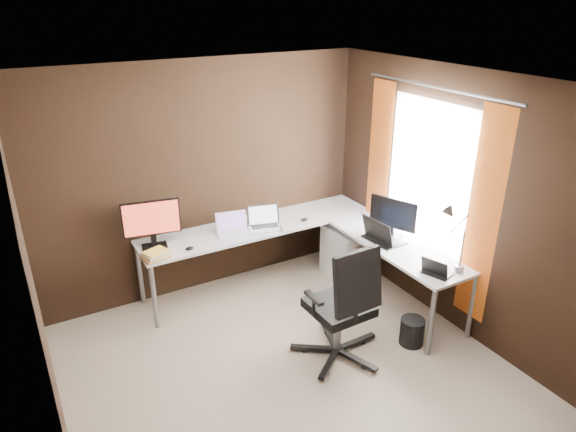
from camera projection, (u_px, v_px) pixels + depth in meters
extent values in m
cube|color=tan|center=(289.00, 373.00, 4.52)|extent=(3.60, 3.60, 0.00)
cube|color=white|center=(289.00, 84.00, 3.51)|extent=(3.60, 3.60, 0.00)
cube|color=black|center=(205.00, 179.00, 5.45)|extent=(3.60, 0.00, 2.50)
cube|color=black|center=(466.00, 388.00, 2.58)|extent=(3.60, 0.00, 2.50)
cube|color=black|center=(39.00, 312.00, 3.20)|extent=(0.00, 3.60, 2.50)
cube|color=black|center=(455.00, 203.00, 4.83)|extent=(0.00, 3.60, 2.50)
cube|color=white|center=(430.00, 173.00, 5.02)|extent=(0.00, 1.00, 1.30)
cube|color=orange|center=(483.00, 219.00, 4.51)|extent=(0.01, 0.35, 2.00)
cube|color=orange|center=(378.00, 172.00, 5.66)|extent=(0.01, 0.35, 2.00)
cylinder|color=slate|center=(437.00, 87.00, 4.67)|extent=(0.02, 1.90, 0.02)
cube|color=white|center=(259.00, 226.00, 5.64)|extent=(2.65, 0.60, 0.03)
cube|color=white|center=(399.00, 245.00, 5.21)|extent=(0.60, 1.65, 0.03)
cylinder|color=slate|center=(154.00, 297.00, 5.00)|extent=(0.05, 0.05, 0.70)
cylinder|color=slate|center=(140.00, 274.00, 5.41)|extent=(0.05, 0.05, 0.70)
cylinder|color=slate|center=(431.00, 323.00, 4.61)|extent=(0.05, 0.05, 0.70)
cylinder|color=slate|center=(472.00, 306.00, 4.85)|extent=(0.05, 0.05, 0.70)
cylinder|color=slate|center=(340.00, 224.00, 6.58)|extent=(0.05, 0.05, 0.70)
cube|color=white|center=(347.00, 252.00, 5.96)|extent=(0.42, 0.50, 0.60)
cube|color=black|center=(155.00, 246.00, 5.15)|extent=(0.27, 0.20, 0.01)
cube|color=black|center=(154.00, 240.00, 5.14)|extent=(0.06, 0.04, 0.11)
cube|color=black|center=(151.00, 218.00, 5.04)|extent=(0.56, 0.13, 0.36)
cube|color=#E4422A|center=(151.00, 219.00, 5.03)|extent=(0.52, 0.10, 0.33)
cube|color=black|center=(392.00, 235.00, 5.38)|extent=(0.19, 0.23, 0.01)
cube|color=black|center=(392.00, 231.00, 5.34)|extent=(0.04, 0.05, 0.09)
cube|color=black|center=(393.00, 213.00, 5.26)|extent=(0.23, 0.48, 0.32)
cube|color=#282EC3|center=(394.00, 213.00, 5.27)|extent=(0.20, 0.45, 0.29)
cube|color=white|center=(234.00, 234.00, 5.41)|extent=(0.37, 0.29, 0.02)
cube|color=white|center=(231.00, 221.00, 5.44)|extent=(0.34, 0.13, 0.21)
cube|color=#815DA7|center=(231.00, 221.00, 5.44)|extent=(0.29, 0.11, 0.18)
cube|color=silver|center=(265.00, 228.00, 5.54)|extent=(0.41, 0.33, 0.02)
cube|color=silver|center=(263.00, 215.00, 5.58)|extent=(0.36, 0.16, 0.22)
cube|color=silver|center=(263.00, 215.00, 5.57)|extent=(0.31, 0.13, 0.19)
cube|color=black|center=(384.00, 240.00, 5.28)|extent=(0.31, 0.42, 0.02)
cube|color=black|center=(377.00, 231.00, 5.17)|extent=(0.10, 0.41, 0.25)
cube|color=#18203C|center=(378.00, 230.00, 5.18)|extent=(0.09, 0.36, 0.21)
cube|color=black|center=(437.00, 273.00, 4.66)|extent=(0.25, 0.30, 0.02)
cube|color=black|center=(434.00, 267.00, 4.58)|extent=(0.13, 0.25, 0.16)
cube|color=#B65583|center=(435.00, 267.00, 4.58)|extent=(0.11, 0.22, 0.13)
cube|color=tan|center=(156.00, 257.00, 4.92)|extent=(0.27, 0.22, 0.02)
cube|color=yellow|center=(156.00, 255.00, 4.91)|extent=(0.25, 0.22, 0.02)
cube|color=beige|center=(156.00, 253.00, 4.91)|extent=(0.27, 0.24, 0.02)
cube|color=yellow|center=(156.00, 252.00, 4.90)|extent=(0.26, 0.23, 0.01)
ellipsoid|color=black|center=(189.00, 248.00, 5.08)|extent=(0.10, 0.08, 0.03)
ellipsoid|color=black|center=(304.00, 220.00, 5.72)|extent=(0.10, 0.08, 0.03)
cylinder|color=slate|center=(459.00, 269.00, 4.68)|extent=(0.09, 0.09, 0.07)
cylinder|color=slate|center=(462.00, 248.00, 4.60)|extent=(0.02, 0.02, 0.35)
cylinder|color=slate|center=(459.00, 224.00, 4.50)|extent=(0.02, 0.19, 0.26)
cone|color=slate|center=(450.00, 213.00, 4.50)|extent=(0.11, 0.14, 0.14)
cylinder|color=slate|center=(338.00, 329.00, 4.66)|extent=(0.06, 0.06, 0.41)
cube|color=black|center=(339.00, 307.00, 4.56)|extent=(0.51, 0.51, 0.09)
cube|color=black|center=(358.00, 282.00, 4.22)|extent=(0.46, 0.14, 0.54)
cylinder|color=black|center=(412.00, 332.00, 4.85)|extent=(0.26, 0.26, 0.27)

